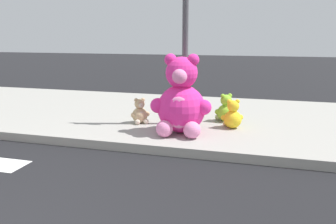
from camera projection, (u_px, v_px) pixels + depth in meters
The scene contains 7 objects.
sidewalk at pixel (148, 115), 7.40m from camera, with size 28.00×4.40×0.15m, color #9E9B93.
sign_pole at pixel (185, 32), 5.99m from camera, with size 0.56×0.11×3.20m.
plush_pink_large at pixel (181, 102), 5.67m from camera, with size 1.04×0.93×1.35m.
plush_tan at pixel (140, 113), 6.39m from camera, with size 0.34×0.35×0.49m.
plush_brown at pixel (187, 104), 6.95m from camera, with size 0.42×0.47×0.61m.
plush_yellow at pixel (232, 116), 6.04m from camera, with size 0.39×0.38×0.53m.
plush_lime at pixel (225, 110), 6.52m from camera, with size 0.38×0.40×0.55m.
Camera 1 is at (2.34, -1.62, 1.79)m, focal length 35.71 mm.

